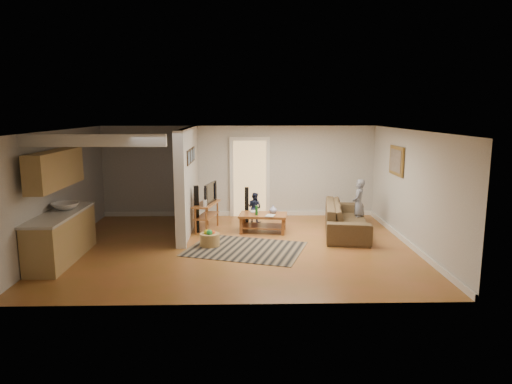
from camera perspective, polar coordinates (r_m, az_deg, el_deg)
The scene contains 11 objects.
ground at distance 9.95m, azimuth -2.33°, elevation -6.82°, with size 7.50×7.50×0.00m, color brown.
room_shell at distance 10.13m, azimuth -8.39°, elevation 1.83°, with size 7.54×6.02×2.52m.
area_rug at distance 9.76m, azimuth -1.34°, elevation -7.12°, with size 2.37×1.73×0.01m, color black.
sofa at distance 11.24m, azimuth 11.19°, elevation -5.03°, with size 2.49×0.97×0.73m, color brown.
coffee_table at distance 11.05m, azimuth 0.97°, elevation -3.24°, with size 1.21×0.81×0.67m.
tv_console at distance 11.22m, azimuth -6.14°, elevation -1.68°, with size 0.63×1.14×0.93m.
speaker_left at distance 11.03m, azimuth -7.45°, elevation -2.14°, with size 0.11×0.11×1.15m, color black.
speaker_right at distance 11.66m, azimuth -1.18°, elevation -1.78°, with size 0.10×0.10×0.99m, color black.
toy_basket at distance 9.99m, azimuth -5.79°, elevation -5.86°, with size 0.43×0.43×0.38m.
child at distance 11.80m, azimuth 12.57°, elevation -4.36°, with size 0.45×0.29×1.23m, color gray.
toddler at distance 12.06m, azimuth -0.17°, elevation -3.80°, with size 0.39×0.30×0.80m, color #1F2541.
Camera 1 is at (0.17, -9.52, 2.89)m, focal length 32.00 mm.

